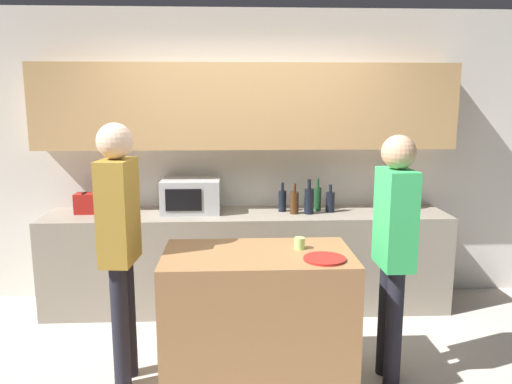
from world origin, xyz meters
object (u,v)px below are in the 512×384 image
object	(u,v)px
microwave	(191,196)
person_left	(119,232)
toaster	(90,203)
plate_on_island	(325,259)
bottle_2	(309,201)
person_center	(394,239)
bottle_3	(318,198)
potted_plant	(395,189)
bottle_4	(330,201)
bottle_0	(282,200)
bottle_1	(294,202)
cup_0	(300,243)

from	to	relation	value
microwave	person_left	distance (m)	1.34
microwave	toaster	distance (m)	0.90
microwave	plate_on_island	bearing A→B (deg)	-58.63
microwave	plate_on_island	size ratio (longest dim) A/B	2.00
microwave	bottle_2	xyz separation A→B (m)	(1.05, -0.12, -0.03)
toaster	person_left	xyz separation A→B (m)	(0.55, -1.30, 0.08)
person_center	microwave	bearing A→B (deg)	45.45
toaster	bottle_3	bearing A→B (deg)	0.28
potted_plant	bottle_4	xyz separation A→B (m)	(-0.61, -0.06, -0.10)
bottle_2	bottle_4	size ratio (longest dim) A/B	1.23
toaster	person_center	world-z (taller)	person_center
bottle_0	bottle_3	distance (m)	0.33
microwave	potted_plant	bearing A→B (deg)	0.05
bottle_3	person_center	size ratio (longest dim) A/B	0.18
bottle_3	bottle_4	size ratio (longest dim) A/B	1.18
plate_on_island	person_center	bearing A→B (deg)	20.43
bottle_1	person_left	world-z (taller)	person_left
bottle_0	person_left	xyz separation A→B (m)	(-1.18, -1.28, 0.06)
bottle_0	bottle_2	world-z (taller)	bottle_2
plate_on_island	potted_plant	bearing A→B (deg)	58.73
cup_0	bottle_2	bearing A→B (deg)	78.43
person_left	bottle_4	bearing A→B (deg)	132.39
microwave	bottle_3	xyz separation A→B (m)	(1.15, 0.01, -0.04)
bottle_1	person_left	xyz separation A→B (m)	(-1.28, -1.18, 0.06)
bottle_3	person_left	distance (m)	2.00
plate_on_island	person_center	xyz separation A→B (m)	(0.49, 0.18, 0.07)
bottle_0	plate_on_island	size ratio (longest dim) A/B	1.02
toaster	bottle_0	bearing A→B (deg)	-0.39
bottle_3	bottle_1	bearing A→B (deg)	-151.86
toaster	bottle_0	distance (m)	1.73
microwave	toaster	xyz separation A→B (m)	(-0.90, 0.00, -0.06)
cup_0	plate_on_island	bearing A→B (deg)	-62.64
cup_0	bottle_4	bearing A→B (deg)	70.32
bottle_3	person_center	xyz separation A→B (m)	(0.27, -1.37, -0.00)
toaster	potted_plant	bearing A→B (deg)	0.00
cup_0	person_left	bearing A→B (deg)	179.78
bottle_1	bottle_2	bearing A→B (deg)	-4.29
bottle_2	person_center	world-z (taller)	person_center
person_left	person_center	size ratio (longest dim) A/B	1.05
microwave	bottle_0	distance (m)	0.83
potted_plant	bottle_0	size ratio (longest dim) A/B	1.49
toaster	bottle_4	bearing A→B (deg)	-1.56
microwave	person_center	bearing A→B (deg)	-43.56
bottle_4	cup_0	size ratio (longest dim) A/B	3.34
potted_plant	person_left	world-z (taller)	person_left
plate_on_island	bottle_1	bearing A→B (deg)	90.47
potted_plant	plate_on_island	distance (m)	1.81
toaster	bottle_0	size ratio (longest dim) A/B	0.98
plate_on_island	bottle_3	bearing A→B (deg)	81.99
plate_on_island	person_center	size ratio (longest dim) A/B	0.16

